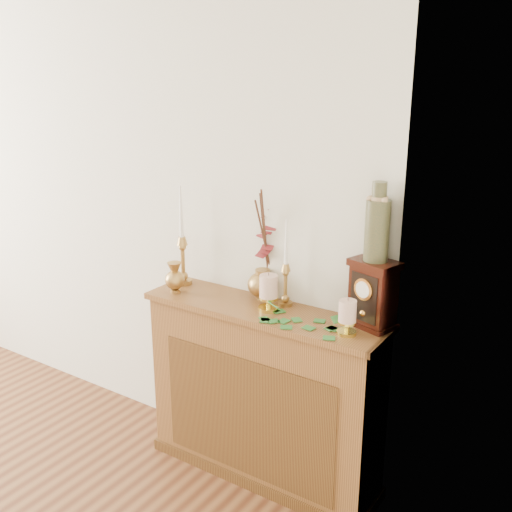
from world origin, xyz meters
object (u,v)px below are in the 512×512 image
Objects in this scene: candlestick_left at (183,253)px; candlestick_center at (286,278)px; ginger_jar at (267,248)px; mantel_clock at (373,294)px; ceramic_vase at (377,226)px; bud_vase at (175,278)px.

candlestick_left reaches higher than candlestick_center.
mantel_clock is at bearing -5.92° from ginger_jar.
candlestick_left is at bearing -168.04° from ginger_jar.
candlestick_left is 1.23× the size of candlestick_center.
candlestick_left is 1.09m from ceramic_vase.
ginger_jar is at bearing -168.88° from mantel_clock.
candlestick_left is 0.94× the size of ginger_jar.
candlestick_left is 1.54× the size of ceramic_vase.
bud_vase is 1.09m from ceramic_vase.
ceramic_vase is (1.01, 0.16, 0.38)m from bud_vase.
candlestick_center is at bearing 3.35° from candlestick_left.
ginger_jar is at bearing 28.28° from bud_vase.
candlestick_center is at bearing -22.96° from ginger_jar.
ginger_jar reaches higher than mantel_clock.
candlestick_center is (0.61, 0.04, -0.03)m from candlestick_left.
mantel_clock is (1.05, 0.04, -0.02)m from candlestick_left.
candlestick_center is 0.20m from ginger_jar.
mantel_clock reaches higher than bud_vase.
bud_vase is 0.47× the size of ceramic_vase.
candlestick_center is 0.59m from bud_vase.
mantel_clock is (0.44, 0.00, 0.01)m from candlestick_center.
mantel_clock is (0.59, -0.06, -0.10)m from ginger_jar.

